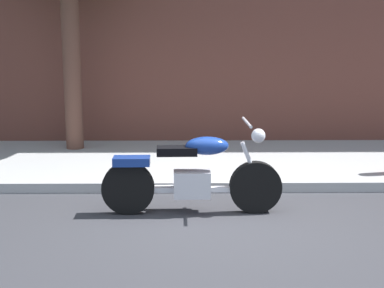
# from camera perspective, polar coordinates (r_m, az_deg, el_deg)

# --- Properties ---
(ground_plane) EXTENTS (60.00, 60.00, 0.00)m
(ground_plane) POSITION_cam_1_polar(r_m,az_deg,el_deg) (6.39, 3.41, -8.19)
(ground_plane) COLOR #38383D
(sidewalk) EXTENTS (18.30, 3.20, 0.14)m
(sidewalk) POSITION_cam_1_polar(r_m,az_deg,el_deg) (9.08, 2.16, -1.91)
(sidewalk) COLOR #ABABAB
(sidewalk) RESTS_ON ground
(motorcycle) EXTENTS (2.18, 0.70, 1.13)m
(motorcycle) POSITION_cam_1_polar(r_m,az_deg,el_deg) (6.59, -0.02, -3.42)
(motorcycle) COLOR black
(motorcycle) RESTS_ON ground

